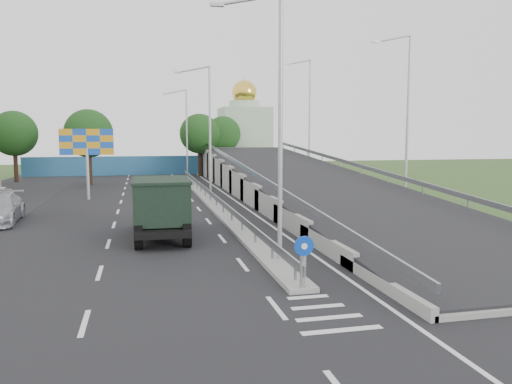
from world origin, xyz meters
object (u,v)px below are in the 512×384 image
object	(u,v)px
billboard	(87,146)
dump_truck	(161,204)
church	(244,133)
lamp_post_mid	(208,125)
sign_bollard	(303,262)
lamp_post_far	(185,128)
lamp_post_near	(276,114)

from	to	relation	value
billboard	dump_truck	xyz separation A→B (m)	(4.96, -15.77, -2.55)
church	billboard	bearing A→B (deg)	-120.70
lamp_post_mid	church	xyz separation A→B (m)	(9.89, 34.00, -0.50)
sign_bollard	lamp_post_mid	bearing A→B (deg)	89.74
sign_bollard	dump_truck	bearing A→B (deg)	111.87
lamp_post_mid	lamp_post_far	xyz separation A→B (m)	(0.00, 20.00, 0.00)
lamp_post_mid	lamp_post_far	distance (m)	20.00
dump_truck	church	bearing A→B (deg)	74.20
lamp_post_mid	dump_truck	world-z (taller)	lamp_post_mid
lamp_post_mid	church	distance (m)	35.41
sign_bollard	lamp_post_mid	world-z (taller)	lamp_post_mid
sign_bollard	lamp_post_near	size ratio (longest dim) A/B	0.17
billboard	lamp_post_far	bearing A→B (deg)	63.16
lamp_post_near	lamp_post_mid	xyz separation A→B (m)	(0.00, 20.00, 0.00)
lamp_post_mid	church	bearing A→B (deg)	73.78
lamp_post_near	lamp_post_mid	world-z (taller)	same
church	lamp_post_far	bearing A→B (deg)	-125.24
lamp_post_mid	dump_truck	distance (m)	14.97
lamp_post_near	billboard	world-z (taller)	lamp_post_near
sign_bollard	billboard	world-z (taller)	billboard
lamp_post_near	lamp_post_far	xyz separation A→B (m)	(0.00, 40.00, 0.00)
lamp_post_near	church	world-z (taller)	church
church	billboard	distance (m)	37.23
lamp_post_near	billboard	bearing A→B (deg)	112.49
lamp_post_mid	sign_bollard	bearing A→B (deg)	-90.26
church	lamp_post_mid	bearing A→B (deg)	-106.22
lamp_post_near	church	bearing A→B (deg)	79.62
billboard	sign_bollard	bearing A→B (deg)	-70.79
sign_bollard	church	bearing A→B (deg)	80.19
lamp_post_near	dump_truck	distance (m)	8.57
church	dump_truck	bearing A→B (deg)	-106.38
billboard	dump_truck	world-z (taller)	billboard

